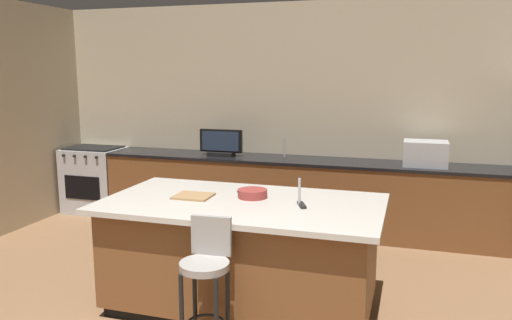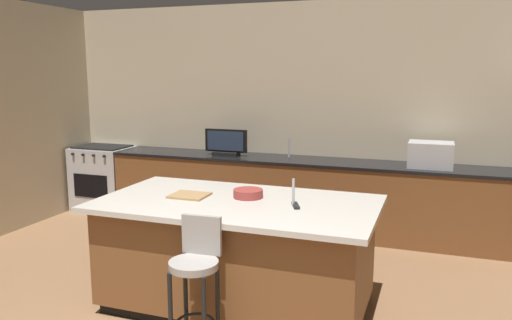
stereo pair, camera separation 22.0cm
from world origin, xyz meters
name	(u,v)px [view 1 (the left image)]	position (x,y,z in m)	size (l,w,h in m)	color
wall_back	(309,115)	(0.00, 4.74, 1.40)	(7.31, 0.12, 2.80)	beige
counter_back	(296,195)	(-0.08, 4.36, 0.45)	(4.97, 0.62, 0.89)	brown
kitchen_island	(242,254)	(-0.03, 2.17, 0.47)	(2.27, 1.24, 0.91)	black
range_oven	(95,179)	(-2.96, 4.36, 0.45)	(0.78, 0.63, 0.91)	#B7BABF
microwave	(425,153)	(1.41, 4.36, 1.04)	(0.48, 0.36, 0.28)	#B7BABF
tv_monitor	(221,144)	(-1.04, 4.31, 1.05)	(0.56, 0.16, 0.34)	black
sink_faucet_back	(284,148)	(-0.25, 4.46, 1.01)	(0.02, 0.02, 0.24)	#B2B2B7
sink_faucet_island	(299,192)	(0.44, 2.17, 1.02)	(0.02, 0.02, 0.22)	#B2B2B7
bar_stool_center	(206,275)	(-0.03, 1.42, 0.58)	(0.34, 0.35, 0.97)	gray
fruit_bowl	(253,194)	(0.02, 2.31, 0.95)	(0.25, 0.25, 0.07)	#993833
cell_phone	(242,193)	(-0.12, 2.42, 0.92)	(0.07, 0.15, 0.01)	black
tv_remote	(302,205)	(0.47, 2.16, 0.92)	(0.04, 0.17, 0.02)	black
cutting_board	(193,196)	(-0.46, 2.18, 0.92)	(0.31, 0.27, 0.02)	#A87F51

